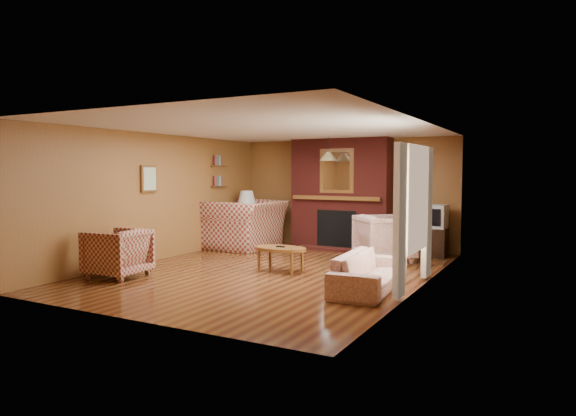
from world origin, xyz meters
The scene contains 20 objects.
floor centered at (0.00, 0.00, 0.00)m, with size 6.50×6.50×0.00m, color #421D0E.
ceiling centered at (0.00, 0.00, 2.40)m, with size 6.50×6.50×0.00m, color silver.
wall_back centered at (0.00, 3.25, 1.20)m, with size 6.50×6.50×0.00m, color brown.
wall_front centered at (0.00, -3.25, 1.20)m, with size 6.50×6.50×0.00m, color brown.
wall_left centered at (-2.50, 0.00, 1.20)m, with size 6.50×6.50×0.00m, color brown.
wall_right centered at (2.50, 0.00, 1.20)m, with size 6.50×6.50×0.00m, color brown.
fireplace centered at (0.00, 2.98, 1.18)m, with size 2.20×0.82×2.40m.
window_right centered at (2.45, -0.20, 1.13)m, with size 0.10×1.85×2.00m.
bookshelf centered at (-2.44, 1.90, 1.67)m, with size 0.09×0.55×0.71m.
botanical_print centered at (-2.47, -0.30, 1.55)m, with size 0.05×0.40×0.50m.
pendant_light centered at (0.00, 2.30, 2.00)m, with size 0.36×0.36×0.48m.
plaid_loveseat centered at (-1.85, 2.04, 0.52)m, with size 1.61×1.40×1.04m, color maroon.
plaid_armchair centered at (-1.95, -1.58, 0.39)m, with size 0.82×0.85×0.77m, color maroon.
floral_sofa centered at (1.90, -0.56, 0.26)m, with size 1.80×0.70×0.53m, color beige.
floral_armchair centered at (1.37, 1.83, 0.44)m, with size 0.94×0.96×0.88m, color beige.
coffee_table centered at (0.15, -0.01, 0.37)m, with size 0.92×0.57×0.44m.
side_table centered at (-2.10, 2.45, 0.28)m, with size 0.42×0.42×0.56m, color brown.
table_lamp centered at (-2.10, 2.45, 0.94)m, with size 0.42×0.42×0.69m.
tv_stand centered at (2.05, 2.80, 0.29)m, with size 0.52×0.48×0.57m, color black.
crt_tv centered at (2.05, 2.79, 0.80)m, with size 0.51×0.51×0.46m.
Camera 1 is at (4.28, -7.44, 1.67)m, focal length 32.00 mm.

